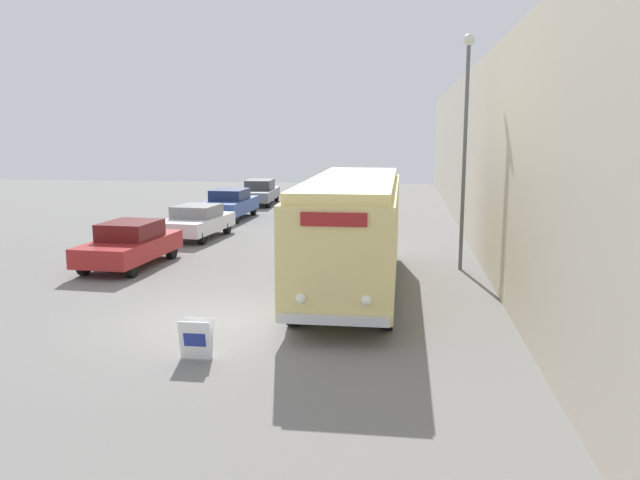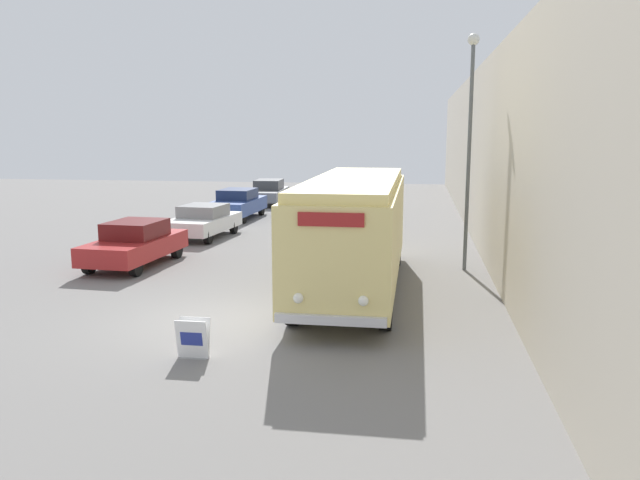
{
  "view_description": "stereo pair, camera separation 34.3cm",
  "coord_description": "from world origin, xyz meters",
  "px_view_note": "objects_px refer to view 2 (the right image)",
  "views": [
    {
      "loc": [
        4.39,
        -13.66,
        4.41
      ],
      "look_at": [
        2.44,
        1.02,
        1.83
      ],
      "focal_mm": 35.0,
      "sensor_mm": 36.0,
      "label": 1
    },
    {
      "loc": [
        4.73,
        -13.61,
        4.41
      ],
      "look_at": [
        2.44,
        1.02,
        1.83
      ],
      "focal_mm": 35.0,
      "sensor_mm": 36.0,
      "label": 2
    }
  ],
  "objects_px": {
    "streetlamp": "(470,123)",
    "parked_car_far": "(237,204)",
    "sign_board": "(193,339)",
    "parked_car_mid": "(203,221)",
    "parked_car_distant": "(269,192)",
    "vintage_bus": "(355,227)",
    "parked_car_near": "(135,243)"
  },
  "relations": [
    {
      "from": "sign_board",
      "to": "parked_car_near",
      "type": "height_order",
      "value": "parked_car_near"
    },
    {
      "from": "vintage_bus",
      "to": "streetlamp",
      "type": "height_order",
      "value": "streetlamp"
    },
    {
      "from": "streetlamp",
      "to": "parked_car_far",
      "type": "distance_m",
      "value": 15.45
    },
    {
      "from": "parked_car_near",
      "to": "parked_car_far",
      "type": "relative_size",
      "value": 0.95
    },
    {
      "from": "sign_board",
      "to": "parked_car_distant",
      "type": "xyz_separation_m",
      "value": [
        -4.72,
        25.97,
        0.37
      ]
    },
    {
      "from": "parked_car_far",
      "to": "vintage_bus",
      "type": "bearing_deg",
      "value": -59.42
    },
    {
      "from": "vintage_bus",
      "to": "parked_car_far",
      "type": "xyz_separation_m",
      "value": [
        -7.39,
        13.6,
        -1.02
      ]
    },
    {
      "from": "vintage_bus",
      "to": "parked_car_near",
      "type": "relative_size",
      "value": 2.23
    },
    {
      "from": "parked_car_far",
      "to": "parked_car_distant",
      "type": "relative_size",
      "value": 0.95
    },
    {
      "from": "vintage_bus",
      "to": "parked_car_distant",
      "type": "bearing_deg",
      "value": 109.97
    },
    {
      "from": "parked_car_mid",
      "to": "parked_car_far",
      "type": "relative_size",
      "value": 0.92
    },
    {
      "from": "sign_board",
      "to": "parked_car_mid",
      "type": "bearing_deg",
      "value": 108.57
    },
    {
      "from": "vintage_bus",
      "to": "parked_car_near",
      "type": "height_order",
      "value": "vintage_bus"
    },
    {
      "from": "parked_car_mid",
      "to": "parked_car_far",
      "type": "distance_m",
      "value": 5.83
    },
    {
      "from": "vintage_bus",
      "to": "parked_car_distant",
      "type": "xyz_separation_m",
      "value": [
        -7.31,
        20.13,
        -1.03
      ]
    },
    {
      "from": "streetlamp",
      "to": "parked_car_near",
      "type": "bearing_deg",
      "value": -174.84
    },
    {
      "from": "streetlamp",
      "to": "parked_car_mid",
      "type": "bearing_deg",
      "value": 155.85
    },
    {
      "from": "parked_car_near",
      "to": "parked_car_mid",
      "type": "height_order",
      "value": "parked_car_near"
    },
    {
      "from": "sign_board",
      "to": "vintage_bus",
      "type": "bearing_deg",
      "value": 66.07
    },
    {
      "from": "parked_car_near",
      "to": "parked_car_mid",
      "type": "bearing_deg",
      "value": 89.8
    },
    {
      "from": "sign_board",
      "to": "parked_car_distant",
      "type": "relative_size",
      "value": 0.16
    },
    {
      "from": "sign_board",
      "to": "parked_car_mid",
      "type": "height_order",
      "value": "parked_car_mid"
    },
    {
      "from": "vintage_bus",
      "to": "parked_car_distant",
      "type": "relative_size",
      "value": 2.01
    },
    {
      "from": "parked_car_distant",
      "to": "parked_car_mid",
      "type": "bearing_deg",
      "value": -92.28
    },
    {
      "from": "vintage_bus",
      "to": "parked_car_mid",
      "type": "relative_size",
      "value": 2.31
    },
    {
      "from": "streetlamp",
      "to": "parked_car_mid",
      "type": "relative_size",
      "value": 1.73
    },
    {
      "from": "vintage_bus",
      "to": "parked_car_near",
      "type": "distance_m",
      "value": 7.89
    },
    {
      "from": "vintage_bus",
      "to": "parked_car_near",
      "type": "bearing_deg",
      "value": 164.25
    },
    {
      "from": "parked_car_near",
      "to": "parked_car_mid",
      "type": "relative_size",
      "value": 1.04
    },
    {
      "from": "parked_car_far",
      "to": "streetlamp",
      "type": "bearing_deg",
      "value": -42.54
    },
    {
      "from": "streetlamp",
      "to": "parked_car_distant",
      "type": "xyz_separation_m",
      "value": [
        -10.57,
        17.03,
        -3.92
      ]
    },
    {
      "from": "sign_board",
      "to": "streetlamp",
      "type": "distance_m",
      "value": 11.51
    }
  ]
}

